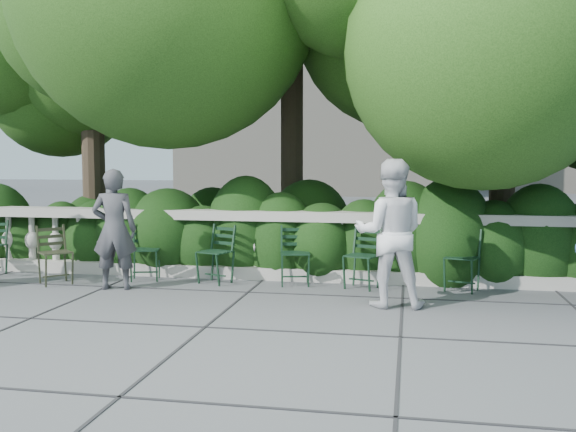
% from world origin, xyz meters
% --- Properties ---
extents(ground, '(90.00, 90.00, 0.00)m').
position_xyz_m(ground, '(0.00, 0.00, 0.00)').
color(ground, '#48494F').
rests_on(ground, ground).
extents(balustrade, '(12.00, 0.44, 1.00)m').
position_xyz_m(balustrade, '(0.00, 1.80, 0.49)').
color(balustrade, '#9E998E').
rests_on(balustrade, ground).
extents(shrub_hedge, '(15.00, 2.60, 1.70)m').
position_xyz_m(shrub_hedge, '(0.00, 3.00, 0.00)').
color(shrub_hedge, black).
rests_on(shrub_hedge, ground).
extents(tree_canopy, '(15.04, 6.52, 6.78)m').
position_xyz_m(tree_canopy, '(0.69, 3.19, 3.96)').
color(tree_canopy, '#3F3023').
rests_on(tree_canopy, ground).
extents(chair_b, '(0.58, 0.61, 0.84)m').
position_xyz_m(chair_b, '(-1.16, 1.19, 0.00)').
color(chair_b, black).
rests_on(chair_b, ground).
extents(chair_c, '(0.55, 0.58, 0.84)m').
position_xyz_m(chair_c, '(-2.13, 1.22, 0.00)').
color(chair_c, black).
rests_on(chair_c, ground).
extents(chair_d, '(0.57, 0.60, 0.84)m').
position_xyz_m(chair_d, '(0.90, 1.20, 0.00)').
color(chair_d, black).
rests_on(chair_d, ground).
extents(chair_e, '(0.53, 0.56, 0.84)m').
position_xyz_m(chair_e, '(0.05, 1.27, 0.00)').
color(chair_e, black).
rests_on(chair_e, ground).
extents(chair_f, '(0.58, 0.60, 0.84)m').
position_xyz_m(chair_f, '(2.21, 1.28, 0.00)').
color(chair_f, black).
rests_on(chair_f, ground).
extents(chair_weathered, '(0.65, 0.65, 0.84)m').
position_xyz_m(chair_weathered, '(-3.17, 0.75, 0.00)').
color(chair_weathered, black).
rests_on(chair_weathered, ground).
extents(person_woman_grey, '(0.66, 0.50, 1.62)m').
position_xyz_m(person_woman_grey, '(-2.31, 0.69, 0.81)').
color(person_woman_grey, '#3D3C41').
rests_on(person_woman_grey, ground).
extents(person_casual_man, '(0.88, 0.70, 1.75)m').
position_xyz_m(person_casual_man, '(1.35, 0.36, 0.87)').
color(person_casual_man, silver).
rests_on(person_casual_man, ground).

